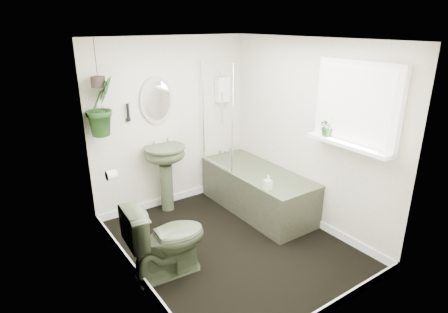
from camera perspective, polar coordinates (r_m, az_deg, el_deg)
floor at (r=4.52m, az=1.11°, el=-13.28°), size 2.30×2.80×0.02m
ceiling at (r=3.79m, az=1.36°, el=17.57°), size 2.30×2.80×0.02m
wall_back at (r=5.16m, az=-8.02°, el=4.96°), size 2.30×0.02×2.30m
wall_front at (r=3.07m, az=16.96°, el=-6.42°), size 2.30×0.02×2.30m
wall_left at (r=3.50m, az=-14.39°, el=-2.84°), size 0.02×2.80×2.30m
wall_right at (r=4.75m, az=12.66°, el=3.35°), size 0.02×2.80×2.30m
skirting at (r=4.49m, az=1.12°, el=-12.64°), size 2.30×2.80×0.10m
bathtub at (r=5.15m, az=5.12°, el=-5.14°), size 0.72×1.72×0.58m
bath_screen at (r=5.01m, az=-1.06°, el=6.22°), size 0.04×0.72×1.40m
shower_box at (r=5.42m, az=-0.22°, el=10.19°), size 0.20×0.10×0.35m
oval_mirror at (r=4.96m, az=-10.20°, el=8.39°), size 0.46×0.03×0.62m
wall_sconce at (r=4.82m, az=-14.41°, el=6.54°), size 0.04×0.04×0.22m
toilet_roll_holder at (r=4.22m, az=-16.77°, el=-2.72°), size 0.11×0.11×0.11m
window_recess at (r=4.15m, az=19.60°, el=7.45°), size 0.08×1.00×0.90m
window_sill at (r=4.20m, az=18.37°, el=1.76°), size 0.18×1.00×0.04m
window_blinds at (r=4.11m, az=19.22°, el=7.39°), size 0.01×0.86×0.76m
toilet at (r=3.89m, az=-8.76°, el=-12.28°), size 0.83×0.51×0.82m
pedestal_sink at (r=5.14m, az=-8.79°, el=-3.31°), size 0.63×0.57×0.92m
sill_plant at (r=4.35m, az=15.52°, el=4.44°), size 0.24×0.23×0.22m
hanging_plant at (r=4.58m, az=-18.25°, el=7.25°), size 0.47×0.44×0.68m
soap_bottle at (r=4.46m, az=6.70°, el=-3.95°), size 0.09×0.09×0.18m
hanging_pot at (r=4.53m, az=-18.64°, el=10.73°), size 0.16×0.16×0.12m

